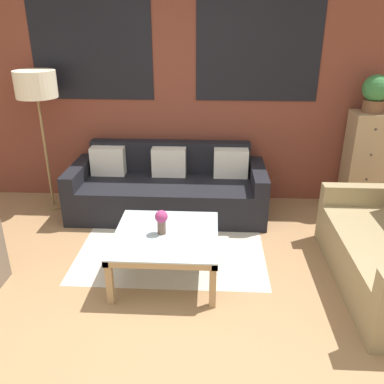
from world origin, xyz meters
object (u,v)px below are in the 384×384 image
(couch_dark, at_px, (168,189))
(potted_plant, at_px, (376,92))
(floor_lamp, at_px, (36,89))
(flower_vase, at_px, (161,220))
(coffee_table, at_px, (166,240))
(drawer_cabinet, at_px, (363,162))

(couch_dark, distance_m, potted_plant, 2.55)
(floor_lamp, xyz_separation_m, flower_vase, (1.53, -1.37, -0.88))
(coffee_table, xyz_separation_m, flower_vase, (-0.04, 0.01, 0.19))
(floor_lamp, bearing_deg, drawer_cabinet, 2.50)
(couch_dark, xyz_separation_m, drawer_cabinet, (2.29, 0.22, 0.30))
(potted_plant, height_order, flower_vase, potted_plant)
(coffee_table, height_order, potted_plant, potted_plant)
(potted_plant, distance_m, flower_vase, 2.81)
(drawer_cabinet, height_order, flower_vase, drawer_cabinet)
(coffee_table, xyz_separation_m, floor_lamp, (-1.57, 1.38, 1.07))
(potted_plant, bearing_deg, couch_dark, -174.40)
(couch_dark, height_order, drawer_cabinet, drawer_cabinet)
(flower_vase, bearing_deg, coffee_table, -11.68)
(drawer_cabinet, height_order, potted_plant, potted_plant)
(couch_dark, xyz_separation_m, coffee_table, (0.12, -1.32, 0.08))
(drawer_cabinet, bearing_deg, flower_vase, -145.06)
(coffee_table, bearing_deg, flower_vase, 168.32)
(couch_dark, relative_size, potted_plant, 5.46)
(coffee_table, height_order, floor_lamp, floor_lamp)
(drawer_cabinet, relative_size, potted_plant, 2.86)
(floor_lamp, xyz_separation_m, potted_plant, (3.73, 0.16, -0.03))
(floor_lamp, height_order, flower_vase, floor_lamp)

